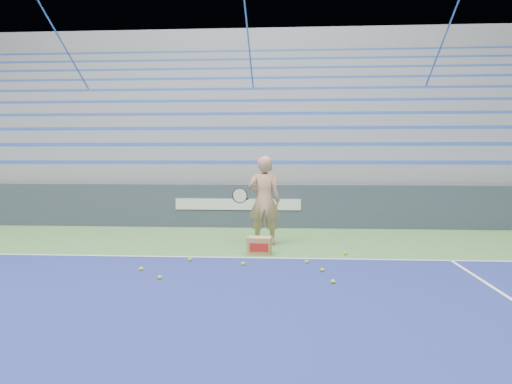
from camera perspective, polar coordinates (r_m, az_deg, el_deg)
sponsor_barrier at (r=12.85m, az=-2.00°, el=-1.57°), size 30.00×0.32×1.10m
bleachers at (r=18.49m, az=-0.17°, el=5.74°), size 31.00×9.15×7.30m
tennis_player at (r=10.21m, az=0.93°, el=-0.98°), size 0.94×0.84×1.82m
ball_box at (r=9.27m, az=0.40°, el=-6.16°), size 0.45×0.36×0.32m
tennis_ball_0 at (r=7.94m, az=7.59°, el=-8.86°), size 0.07×0.07×0.07m
tennis_ball_1 at (r=7.25m, az=8.80°, el=-10.11°), size 0.07×0.07×0.07m
tennis_ball_2 at (r=9.37m, az=10.19°, el=-6.90°), size 0.07×0.07×0.07m
tennis_ball_3 at (r=8.53m, az=5.83°, el=-7.94°), size 0.07×0.07×0.07m
tennis_ball_4 at (r=8.15m, az=-13.00°, el=-8.59°), size 0.07×0.07×0.07m
tennis_ball_5 at (r=8.73m, az=-7.56°, el=-7.68°), size 0.07×0.07×0.07m
tennis_ball_6 at (r=7.54m, az=-10.96°, el=-9.59°), size 0.07×0.07×0.07m
tennis_ball_7 at (r=8.33m, az=-1.49°, el=-8.22°), size 0.07×0.07×0.07m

